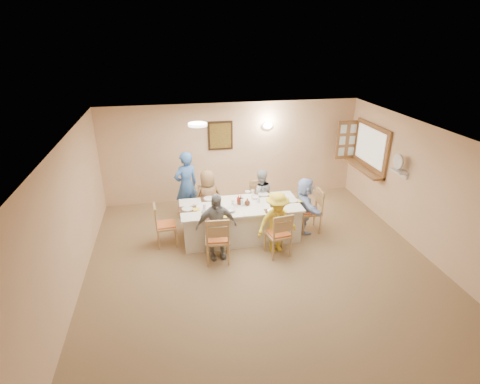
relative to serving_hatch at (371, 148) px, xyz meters
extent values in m
plane|color=olive|center=(-3.21, -2.40, -1.50)|extent=(7.00, 7.00, 0.00)
plane|color=#E0BA8C|center=(-3.21, 1.10, -0.25)|extent=(6.50, 0.00, 6.50)
plane|color=#E0BA8C|center=(-6.46, -2.40, -0.25)|extent=(0.00, 7.00, 7.00)
plane|color=#E0BA8C|center=(0.04, -2.40, -0.25)|extent=(0.00, 7.00, 7.00)
plane|color=white|center=(-3.21, -2.40, 1.00)|extent=(7.00, 7.00, 0.00)
cube|color=#332112|center=(-3.51, 1.07, 0.20)|extent=(0.62, 0.04, 0.72)
cube|color=black|center=(-3.51, 1.05, 0.20)|extent=(0.52, 0.02, 0.62)
ellipsoid|color=white|center=(-2.31, 1.04, 0.40)|extent=(0.26, 0.09, 0.18)
cylinder|color=white|center=(-4.21, -0.90, 0.97)|extent=(0.36, 0.36, 0.05)
cube|color=brown|center=(0.00, 0.00, 0.00)|extent=(0.06, 1.50, 1.15)
cube|color=brown|center=(-0.12, 0.00, -0.53)|extent=(0.30, 1.50, 0.05)
cube|color=brown|center=(-0.26, 0.76, 0.00)|extent=(0.55, 0.04, 1.00)
cube|color=white|center=(-0.08, -1.35, -0.10)|extent=(0.22, 0.36, 0.03)
cube|color=white|center=(-3.40, -1.01, -1.12)|extent=(2.50, 1.06, 0.76)
imported|color=brown|center=(-4.00, -0.33, -0.84)|extent=(0.81, 0.68, 1.32)
imported|color=#A4A8AD|center=(-2.80, -0.33, -0.87)|extent=(0.64, 0.51, 1.26)
imported|color=gray|center=(-4.00, -1.69, -0.82)|extent=(0.86, 0.47, 1.36)
imported|color=yellow|center=(-2.80, -1.69, -0.86)|extent=(0.99, 0.76, 1.28)
imported|color=#B1CBFE|center=(-1.98, -1.01, -0.87)|extent=(1.18, 0.42, 1.25)
imported|color=#3A69B7|center=(-4.45, 0.14, -0.69)|extent=(0.90, 0.86, 1.62)
cube|color=#472B19|center=(-4.00, -1.43, -0.74)|extent=(0.37, 0.27, 0.01)
cylinder|color=white|center=(-4.00, -1.43, -0.73)|extent=(0.25, 0.25, 0.02)
cube|color=yellow|center=(-3.82, -1.48, -0.73)|extent=(0.14, 0.14, 0.01)
cube|color=#472B19|center=(-2.80, -1.43, -0.74)|extent=(0.35, 0.26, 0.01)
cylinder|color=white|center=(-2.80, -1.43, -0.73)|extent=(0.24, 0.24, 0.02)
cube|color=yellow|center=(-2.62, -1.48, -0.73)|extent=(0.13, 0.13, 0.01)
cube|color=#472B19|center=(-4.00, -0.59, -0.74)|extent=(0.37, 0.28, 0.01)
cylinder|color=white|center=(-4.00, -0.59, -0.73)|extent=(0.25, 0.25, 0.02)
cube|color=yellow|center=(-3.82, -0.64, -0.73)|extent=(0.13, 0.13, 0.01)
cube|color=#472B19|center=(-2.80, -0.59, -0.74)|extent=(0.35, 0.26, 0.01)
cylinder|color=white|center=(-2.80, -0.59, -0.73)|extent=(0.24, 0.24, 0.01)
cube|color=yellow|center=(-2.62, -0.64, -0.73)|extent=(0.14, 0.14, 0.01)
cube|color=#472B19|center=(-4.50, -1.01, -0.74)|extent=(0.37, 0.28, 0.01)
cylinder|color=white|center=(-4.50, -1.01, -0.73)|extent=(0.23, 0.23, 0.01)
cube|color=yellow|center=(-4.32, -1.06, -0.73)|extent=(0.13, 0.13, 0.01)
cube|color=#472B19|center=(-2.28, -1.01, -0.74)|extent=(0.34, 0.25, 0.01)
cylinder|color=white|center=(-2.28, -1.01, -0.73)|extent=(0.26, 0.26, 0.02)
cube|color=yellow|center=(-2.10, -1.06, -0.73)|extent=(0.15, 0.15, 0.01)
imported|color=white|center=(-4.19, -1.30, -0.70)|extent=(0.18, 0.18, 0.08)
imported|color=white|center=(-3.02, -0.48, -0.70)|extent=(0.11, 0.11, 0.08)
imported|color=white|center=(-3.67, -1.27, -0.71)|extent=(0.34, 0.34, 0.06)
imported|color=white|center=(-3.03, -0.75, -0.71)|extent=(0.22, 0.22, 0.05)
imported|color=red|center=(-3.44, -0.96, -0.64)|extent=(0.12, 0.12, 0.21)
imported|color=#472413|center=(-3.39, -0.99, -0.64)|extent=(0.15, 0.15, 0.21)
imported|color=#472413|center=(-3.26, -1.05, -0.66)|extent=(0.18, 0.18, 0.15)
cylinder|color=silver|center=(-3.55, -0.96, -0.68)|extent=(0.06, 0.06, 0.09)
camera|label=1|loc=(-4.74, -7.92, 2.63)|focal=28.00mm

